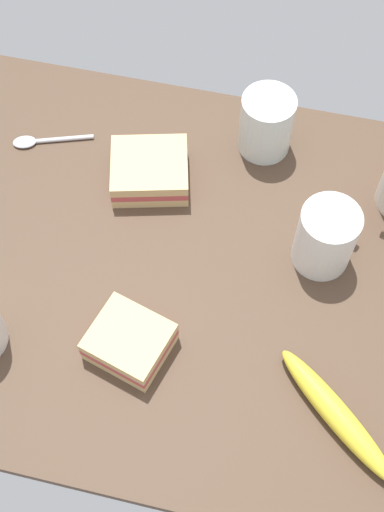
{
  "coord_description": "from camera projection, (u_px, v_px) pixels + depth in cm",
  "views": [
    {
      "loc": [
        -10.09,
        43.87,
        86.25
      ],
      "look_at": [
        0.0,
        0.0,
        5.0
      ],
      "focal_mm": 48.21,
      "sensor_mm": 36.0,
      "label": 1
    }
  ],
  "objects": [
    {
      "name": "banana",
      "position": [
        337.0,
        415.0,
        0.84
      ],
      "size": [
        17.47,
        15.79,
        3.24
      ],
      "color": "yellow",
      "rests_on": "tabletop"
    },
    {
      "name": "spoon",
      "position": [
        40.0,
        141.0,
        1.06
      ],
      "size": [
        12.25,
        5.51,
        0.8
      ],
      "color": "silver",
      "rests_on": "tabletop"
    },
    {
      "name": "tabletop",
      "position": [
        192.0,
        270.0,
        0.96
      ],
      "size": [
        90.0,
        64.0,
        2.0
      ],
      "primitive_type": "cube",
      "color": "#4C3828",
      "rests_on": "ground"
    },
    {
      "name": "coffee_mug_milky",
      "position": [
        326.0,
        237.0,
        0.92
      ],
      "size": [
        8.45,
        10.23,
        10.3
      ],
      "color": "white",
      "rests_on": "tabletop"
    },
    {
      "name": "sandwich_main",
      "position": [
        129.0,
        342.0,
        0.88
      ],
      "size": [
        11.59,
        10.93,
        4.4
      ],
      "color": "#DBB77A",
      "rests_on": "tabletop"
    },
    {
      "name": "sandwich_side",
      "position": [
        150.0,
        171.0,
        1.01
      ],
      "size": [
        13.27,
        12.47,
        4.4
      ],
      "color": "#DBB77A",
      "rests_on": "tabletop"
    },
    {
      "name": "glass_of_milk",
      "position": [
        266.0,
        127.0,
        1.02
      ],
      "size": [
        7.97,
        7.97,
        9.95
      ],
      "color": "silver",
      "rests_on": "tabletop"
    }
  ]
}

